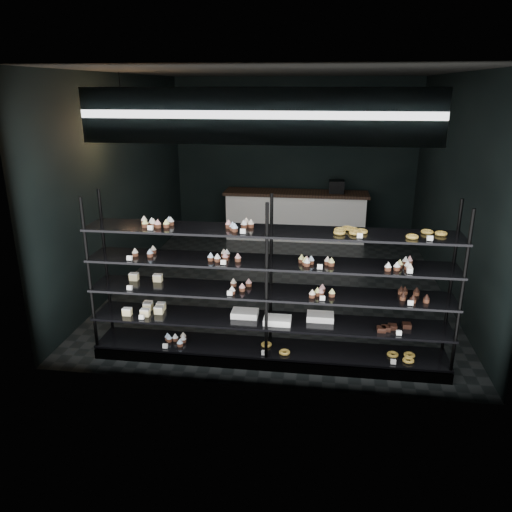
% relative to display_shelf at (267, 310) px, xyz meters
% --- Properties ---
extents(room, '(5.01, 6.01, 3.20)m').
position_rel_display_shelf_xyz_m(room, '(-0.05, 2.45, 0.97)').
color(room, black).
rests_on(room, ground).
extents(display_shelf, '(4.00, 0.50, 1.91)m').
position_rel_display_shelf_xyz_m(display_shelf, '(0.00, 0.00, 0.00)').
color(display_shelf, black).
rests_on(display_shelf, room).
extents(signage, '(3.30, 0.05, 0.50)m').
position_rel_display_shelf_xyz_m(signage, '(-0.05, -0.48, 2.12)').
color(signage, '#0B0B38').
rests_on(signage, room).
extents(pendant_lamp, '(0.31, 0.31, 0.88)m').
position_rel_display_shelf_xyz_m(pendant_lamp, '(-2.12, 1.49, 1.82)').
color(pendant_lamp, black).
rests_on(pendant_lamp, room).
extents(service_counter, '(2.91, 0.65, 1.23)m').
position_rel_display_shelf_xyz_m(service_counter, '(0.03, 4.95, -0.13)').
color(service_counter, white).
rests_on(service_counter, room).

